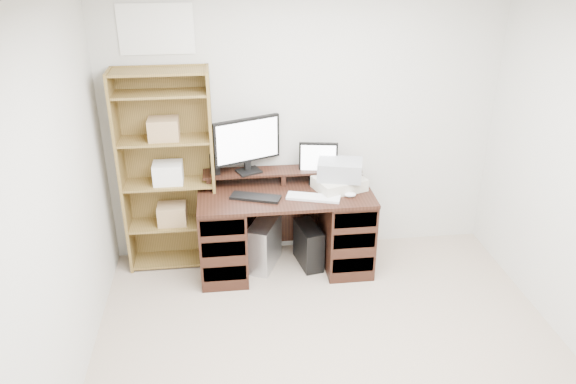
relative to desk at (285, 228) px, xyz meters
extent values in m
cube|color=white|center=(0.21, -1.64, 2.12)|extent=(3.50, 4.00, 0.02)
cube|color=beige|center=(0.21, 0.37, 0.86)|extent=(3.50, 0.02, 2.50)
cube|color=beige|center=(-1.55, -1.64, 0.86)|extent=(0.02, 4.00, 2.50)
cube|color=white|center=(-0.99, 0.35, 1.69)|extent=(0.60, 0.01, 0.40)
cube|color=black|center=(0.00, -0.01, 0.35)|extent=(1.50, 0.70, 0.03)
cube|color=black|center=(-0.55, -0.01, -0.03)|extent=(0.40, 0.66, 0.72)
cube|color=black|center=(0.55, -0.01, -0.03)|extent=(0.40, 0.66, 0.72)
cube|color=black|center=(0.00, 0.32, 0.01)|extent=(1.48, 0.02, 0.65)
cube|color=black|center=(-0.55, -0.34, -0.21)|extent=(0.36, 0.01, 0.14)
cube|color=black|center=(-0.55, -0.34, 0.03)|extent=(0.36, 0.01, 0.14)
cube|color=black|center=(-0.55, -0.34, 0.23)|extent=(0.36, 0.01, 0.14)
cube|color=black|center=(0.55, -0.34, -0.21)|extent=(0.36, 0.01, 0.14)
cube|color=black|center=(0.55, -0.34, 0.03)|extent=(0.36, 0.01, 0.14)
cube|color=black|center=(0.55, -0.34, 0.23)|extent=(0.36, 0.01, 0.14)
cube|color=black|center=(-0.65, 0.21, 0.41)|extent=(0.04, 0.20, 0.10)
cube|color=black|center=(0.00, 0.21, 0.41)|extent=(0.04, 0.20, 0.10)
cube|color=black|center=(0.65, 0.21, 0.41)|extent=(0.04, 0.20, 0.10)
cube|color=black|center=(0.00, 0.21, 0.47)|extent=(1.40, 0.22, 0.02)
cube|color=black|center=(-0.30, 0.19, 0.49)|extent=(0.24, 0.22, 0.02)
cube|color=black|center=(-0.31, 0.21, 0.55)|extent=(0.06, 0.05, 0.11)
cube|color=black|center=(-0.31, 0.21, 0.77)|extent=(0.58, 0.26, 0.39)
cube|color=white|center=(-0.30, 0.19, 0.77)|extent=(0.53, 0.21, 0.35)
cube|color=black|center=(0.31, 0.16, 0.37)|extent=(0.18, 0.15, 0.01)
cube|color=black|center=(0.31, 0.17, 0.42)|extent=(0.05, 0.03, 0.09)
cube|color=black|center=(0.31, 0.17, 0.58)|extent=(0.34, 0.09, 0.29)
cube|color=white|center=(0.31, 0.16, 0.58)|extent=(0.30, 0.05, 0.26)
cube|color=black|center=(-0.59, 0.19, 0.57)|extent=(0.09, 0.09, 0.18)
cube|color=black|center=(-0.26, -0.10, 0.37)|extent=(0.44, 0.27, 0.02)
cube|color=silver|center=(0.22, -0.16, 0.37)|extent=(0.47, 0.26, 0.02)
ellipsoid|color=silver|center=(0.54, -0.16, 0.38)|extent=(0.11, 0.08, 0.04)
cube|color=beige|center=(0.48, 0.01, 0.41)|extent=(0.49, 0.42, 0.10)
cube|color=#8F9399|center=(0.48, 0.01, 0.54)|extent=(0.43, 0.35, 0.16)
cube|color=#B2B5B9|center=(-0.19, 0.04, -0.17)|extent=(0.35, 0.48, 0.44)
cube|color=black|center=(0.21, 0.01, -0.20)|extent=(0.24, 0.41, 0.39)
cube|color=#19FF33|center=(0.25, -0.18, -0.11)|extent=(0.01, 0.01, 0.01)
cube|color=olive|center=(-1.38, 0.19, 0.51)|extent=(0.02, 0.30, 1.80)
cube|color=olive|center=(-0.61, 0.19, 0.51)|extent=(0.02, 0.30, 1.80)
cube|color=olive|center=(-0.99, 0.33, 0.51)|extent=(0.80, 0.01, 1.80)
cube|color=olive|center=(-0.99, 0.19, -0.36)|extent=(0.75, 0.28, 0.02)
cube|color=olive|center=(-0.99, 0.19, 0.01)|extent=(0.75, 0.28, 0.02)
cube|color=olive|center=(-0.99, 0.19, 0.41)|extent=(0.75, 0.28, 0.02)
cube|color=olive|center=(-0.99, 0.19, 0.81)|extent=(0.75, 0.28, 0.02)
cube|color=olive|center=(-0.99, 0.19, 1.21)|extent=(0.75, 0.28, 0.02)
cube|color=olive|center=(-0.99, 0.19, 1.39)|extent=(0.75, 0.28, 0.02)
cube|color=#A07F54|center=(-0.99, 0.19, 0.11)|extent=(0.25, 0.20, 0.18)
cube|color=white|center=(-0.99, 0.19, 0.51)|extent=(0.25, 0.20, 0.18)
cube|color=#A07F54|center=(-0.99, 0.19, 0.91)|extent=(0.25, 0.20, 0.18)
camera|label=1|loc=(-0.50, -4.34, 2.44)|focal=35.00mm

